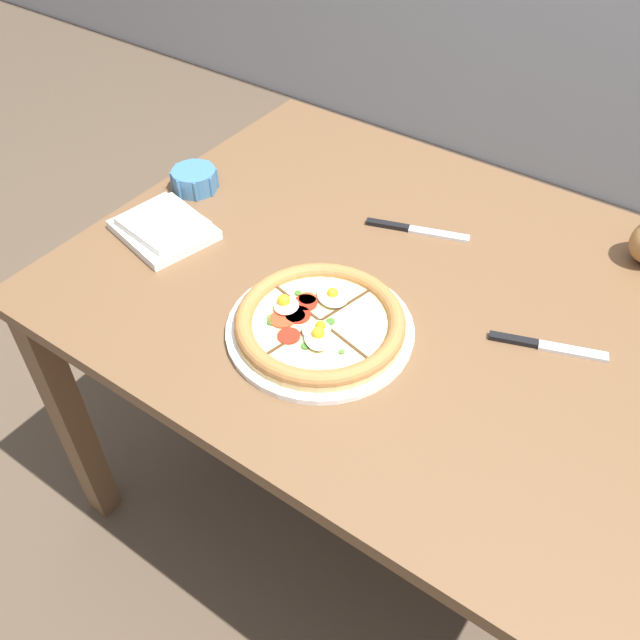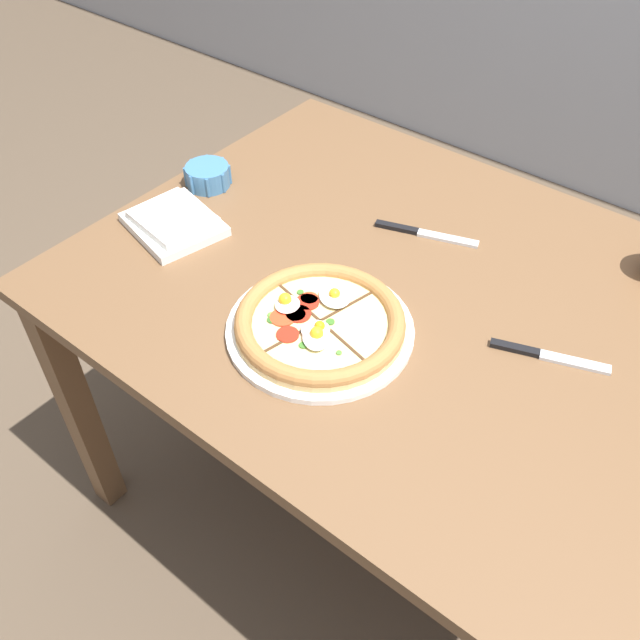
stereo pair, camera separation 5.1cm
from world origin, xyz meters
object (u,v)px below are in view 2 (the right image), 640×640
object	(u,v)px
pizza	(320,324)
knife_main	(425,233)
napkin_folded	(174,222)
knife_spare	(548,356)
ramekin_bowl	(208,175)
dining_table	(414,329)

from	to	relation	value
pizza	knife_main	world-z (taller)	pizza
napkin_folded	knife_main	world-z (taller)	napkin_folded
knife_main	knife_spare	xyz separation A→B (m)	(0.35, -0.16, 0.00)
pizza	napkin_folded	xyz separation A→B (m)	(-0.44, 0.05, -0.00)
ramekin_bowl	knife_spare	bearing A→B (deg)	-1.09
pizza	dining_table	bearing A→B (deg)	66.73
ramekin_bowl	knife_spare	size ratio (longest dim) A/B	0.54
knife_spare	ramekin_bowl	bearing A→B (deg)	158.97
napkin_folded	dining_table	bearing A→B (deg)	15.86
pizza	knife_main	distance (m)	0.36
dining_table	pizza	size ratio (longest dim) A/B	3.95
pizza	knife_spare	distance (m)	0.40
napkin_folded	knife_main	xyz separation A→B (m)	(0.43, 0.31, -0.01)
pizza	knife_main	bearing A→B (deg)	90.89
dining_table	pizza	bearing A→B (deg)	-113.27
ramekin_bowl	knife_main	bearing A→B (deg)	16.79
pizza	knife_spare	size ratio (longest dim) A/B	1.71
knife_main	knife_spare	distance (m)	0.39
knife_spare	pizza	bearing A→B (deg)	-170.44
dining_table	pizza	distance (m)	0.25
ramekin_bowl	dining_table	bearing A→B (deg)	-1.57
ramekin_bowl	napkin_folded	xyz separation A→B (m)	(0.06, -0.16, -0.01)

